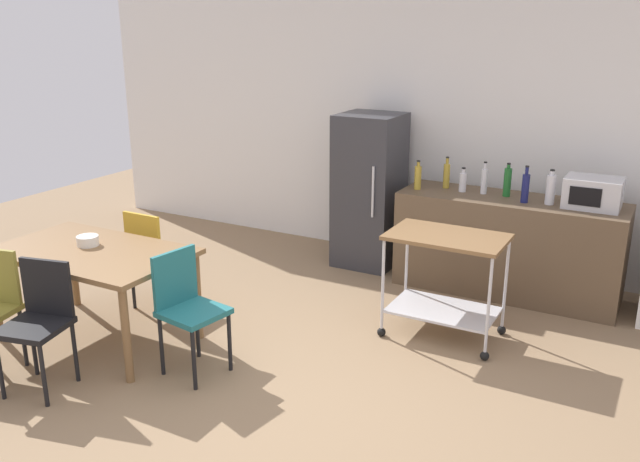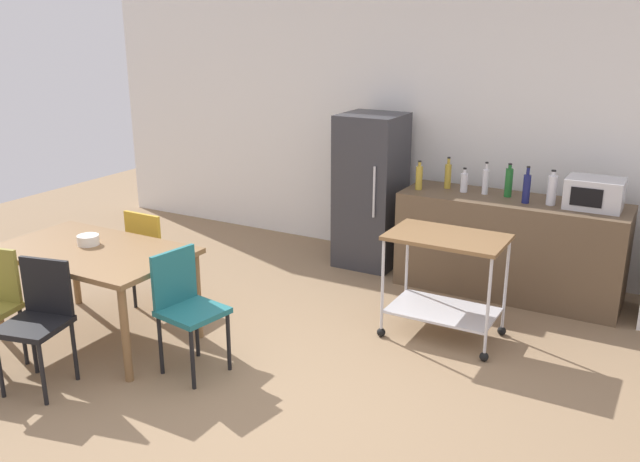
# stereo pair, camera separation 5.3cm
# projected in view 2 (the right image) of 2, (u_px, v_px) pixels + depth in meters

# --- Properties ---
(ground_plane) EXTENTS (12.00, 12.00, 0.00)m
(ground_plane) POSITION_uv_depth(u_px,v_px,m) (272.00, 397.00, 4.57)
(ground_plane) COLOR #8C7051
(back_wall) EXTENTS (8.40, 0.12, 2.90)m
(back_wall) POSITION_uv_depth(u_px,v_px,m) (443.00, 122.00, 6.79)
(back_wall) COLOR white
(back_wall) RESTS_ON ground_plane
(kitchen_counter) EXTENTS (2.00, 0.64, 0.90)m
(kitchen_counter) POSITION_uv_depth(u_px,v_px,m) (509.00, 246.00, 6.18)
(kitchen_counter) COLOR brown
(kitchen_counter) RESTS_ON ground_plane
(dining_table) EXTENTS (1.50, 0.90, 0.75)m
(dining_table) POSITION_uv_depth(u_px,v_px,m) (93.00, 259.00, 5.22)
(dining_table) COLOR brown
(dining_table) RESTS_ON ground_plane
(chair_mustard) EXTENTS (0.41, 0.41, 0.89)m
(chair_mustard) POSITION_uv_depth(u_px,v_px,m) (154.00, 252.00, 5.83)
(chair_mustard) COLOR gold
(chair_mustard) RESTS_ON ground_plane
(chair_teal) EXTENTS (0.46, 0.46, 0.89)m
(chair_teal) POSITION_uv_depth(u_px,v_px,m) (186.00, 303.00, 4.78)
(chair_teal) COLOR #1E666B
(chair_teal) RESTS_ON ground_plane
(chair_black) EXTENTS (0.48, 0.48, 0.89)m
(chair_black) POSITION_uv_depth(u_px,v_px,m) (39.00, 316.00, 4.58)
(chair_black) COLOR black
(chair_black) RESTS_ON ground_plane
(refrigerator) EXTENTS (0.60, 0.63, 1.55)m
(refrigerator) POSITION_uv_depth(u_px,v_px,m) (371.00, 191.00, 6.84)
(refrigerator) COLOR #333338
(refrigerator) RESTS_ON ground_plane
(kitchen_cart) EXTENTS (0.91, 0.57, 0.85)m
(kitchen_cart) POSITION_uv_depth(u_px,v_px,m) (445.00, 269.00, 5.28)
(kitchen_cart) COLOR brown
(kitchen_cart) RESTS_ON ground_plane
(bottle_sparkling_water) EXTENTS (0.06, 0.06, 0.28)m
(bottle_sparkling_water) POSITION_uv_depth(u_px,v_px,m) (419.00, 177.00, 6.34)
(bottle_sparkling_water) COLOR gold
(bottle_sparkling_water) RESTS_ON kitchen_counter
(bottle_olive_oil) EXTENTS (0.06, 0.06, 0.30)m
(bottle_olive_oil) POSITION_uv_depth(u_px,v_px,m) (448.00, 175.00, 6.39)
(bottle_olive_oil) COLOR gold
(bottle_olive_oil) RESTS_ON kitchen_counter
(bottle_wine) EXTENTS (0.07, 0.07, 0.23)m
(bottle_wine) POSITION_uv_depth(u_px,v_px,m) (464.00, 182.00, 6.26)
(bottle_wine) COLOR silver
(bottle_wine) RESTS_ON kitchen_counter
(bottle_soy_sauce) EXTENTS (0.06, 0.06, 0.30)m
(bottle_soy_sauce) POSITION_uv_depth(u_px,v_px,m) (486.00, 181.00, 6.17)
(bottle_soy_sauce) COLOR silver
(bottle_soy_sauce) RESTS_ON kitchen_counter
(bottle_sesame_oil) EXTENTS (0.07, 0.07, 0.31)m
(bottle_sesame_oil) POSITION_uv_depth(u_px,v_px,m) (509.00, 182.00, 6.08)
(bottle_sesame_oil) COLOR #1E6628
(bottle_sesame_oil) RESTS_ON kitchen_counter
(bottle_soda) EXTENTS (0.06, 0.06, 0.33)m
(bottle_soda) POSITION_uv_depth(u_px,v_px,m) (527.00, 188.00, 5.87)
(bottle_soda) COLOR navy
(bottle_soda) RESTS_ON kitchen_counter
(bottle_hot_sauce) EXTENTS (0.08, 0.08, 0.31)m
(bottle_hot_sauce) POSITION_uv_depth(u_px,v_px,m) (552.00, 190.00, 5.81)
(bottle_hot_sauce) COLOR silver
(bottle_hot_sauce) RESTS_ON kitchen_counter
(microwave) EXTENTS (0.46, 0.35, 0.26)m
(microwave) POSITION_uv_depth(u_px,v_px,m) (594.00, 193.00, 5.71)
(microwave) COLOR silver
(microwave) RESTS_ON kitchen_counter
(fruit_bowl) EXTENTS (0.17, 0.17, 0.08)m
(fruit_bowl) POSITION_uv_depth(u_px,v_px,m) (88.00, 240.00, 5.28)
(fruit_bowl) COLOR white
(fruit_bowl) RESTS_ON dining_table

